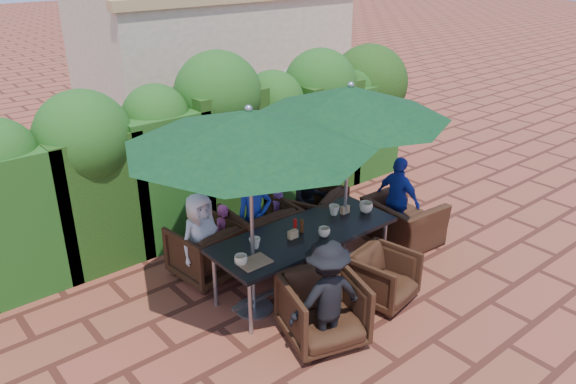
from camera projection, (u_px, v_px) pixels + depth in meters
ground at (294, 291)px, 6.93m from camera, size 80.00×80.00×0.00m
dining_table at (304, 238)px, 6.77m from camera, size 2.35×0.90×0.75m
umbrella_left at (249, 129)px, 5.68m from camera, size 2.64×2.64×2.46m
umbrella_right at (350, 102)px, 6.61m from camera, size 2.41×2.41×2.46m
chair_far_left at (206, 248)px, 7.10m from camera, size 0.84×0.80×0.80m
chair_far_mid at (261, 229)px, 7.50m from camera, size 0.89×0.84×0.87m
chair_far_right at (310, 212)px, 7.97m from camera, size 1.07×1.05×0.86m
chair_near_left at (323, 307)px, 5.93m from camera, size 0.98×0.95×0.82m
chair_near_right at (384, 275)px, 6.62m from camera, size 0.78×0.75×0.69m
chair_end_right at (404, 214)px, 7.93m from camera, size 0.70×1.01×0.85m
adult_far_left at (201, 239)px, 6.89m from camera, size 0.64×0.44×1.21m
adult_far_mid at (255, 217)px, 7.34m from camera, size 0.56×0.50×1.29m
adult_far_right at (309, 200)px, 7.99m from camera, size 0.64×0.52×1.16m
adult_near_left at (326, 297)px, 5.71m from camera, size 0.87×0.53×1.27m
adult_end_right at (398, 199)px, 7.91m from camera, size 0.38×0.74×1.24m
child_left at (226, 235)px, 7.34m from camera, size 0.31×0.26×0.86m
child_right at (280, 217)px, 7.79m from camera, size 0.37×0.33×0.89m
pedestrian_a at (215, 118)px, 10.38m from camera, size 1.81×0.69×1.92m
pedestrian_b at (240, 111)px, 11.14m from camera, size 0.84×0.52×1.73m
pedestrian_c at (292, 106)px, 11.77m from camera, size 1.09×0.99×1.59m
cup_a at (241, 260)px, 6.04m from camera, size 0.15×0.15×0.12m
cup_b at (255, 243)px, 6.37m from camera, size 0.13×0.13×0.13m
cup_c at (324, 232)px, 6.63m from camera, size 0.14×0.14×0.11m
cup_d at (334, 210)px, 7.15m from camera, size 0.14×0.14×0.13m
cup_e at (366, 207)px, 7.22m from camera, size 0.18×0.18×0.14m
ketchup_bottle at (295, 225)px, 6.73m from camera, size 0.04×0.04×0.17m
sauce_bottle at (302, 226)px, 6.71m from camera, size 0.04×0.04×0.17m
serving_tray at (254, 262)px, 6.10m from camera, size 0.35×0.25×0.02m
number_block_left at (293, 234)px, 6.59m from camera, size 0.12×0.06×0.10m
number_block_right at (345, 210)px, 7.20m from camera, size 0.12×0.06×0.10m
hedge_wall at (176, 146)px, 7.88m from camera, size 9.10×1.60×2.57m
building at (216, 50)px, 13.23m from camera, size 6.20×3.08×3.20m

